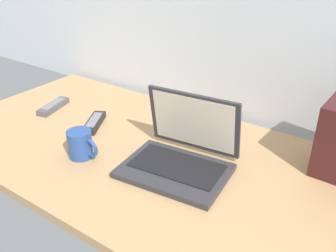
{
  "coord_description": "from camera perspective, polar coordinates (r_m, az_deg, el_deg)",
  "views": [
    {
      "loc": [
        0.61,
        -0.8,
        0.66
      ],
      "look_at": [
        0.06,
        0.0,
        0.15
      ],
      "focal_mm": 38.98,
      "sensor_mm": 36.0,
      "label": 1
    }
  ],
  "objects": [
    {
      "name": "remote_control_far",
      "position": [
        1.38,
        -11.44,
        0.55
      ],
      "size": [
        0.12,
        0.16,
        0.02
      ],
      "color": "black",
      "rests_on": "desk"
    },
    {
      "name": "coffee_mug",
      "position": [
        1.18,
        -13.49,
        -2.75
      ],
      "size": [
        0.11,
        0.08,
        0.09
      ],
      "color": "#26478C",
      "rests_on": "desk"
    },
    {
      "name": "laptop",
      "position": [
        1.1,
        2.09,
        -4.29
      ],
      "size": [
        0.33,
        0.29,
        0.22
      ],
      "color": "#2D2D33",
      "rests_on": "desk"
    },
    {
      "name": "remote_control_near",
      "position": [
        1.56,
        -17.48,
        2.97
      ],
      "size": [
        0.09,
        0.17,
        0.02
      ],
      "color": "#4C4C51",
      "rests_on": "desk"
    },
    {
      "name": "desk",
      "position": [
        1.2,
        -2.32,
        -4.99
      ],
      "size": [
        1.6,
        0.76,
        0.03
      ],
      "color": "tan",
      "rests_on": "ground"
    }
  ]
}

